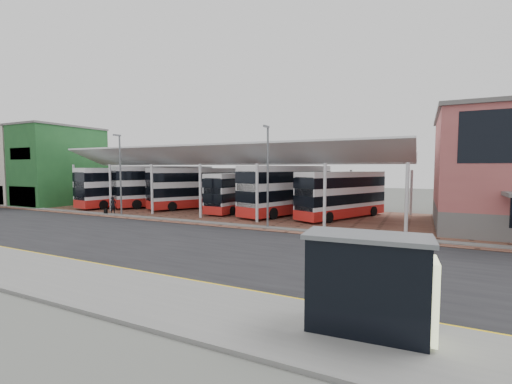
% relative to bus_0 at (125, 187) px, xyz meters
% --- Properties ---
extents(ground, '(140.00, 140.00, 0.00)m').
position_rel_bus_0_xyz_m(ground, '(20.48, -12.84, -2.42)').
color(ground, '#50524C').
extents(road, '(120.00, 14.00, 0.02)m').
position_rel_bus_0_xyz_m(road, '(20.48, -13.84, -2.41)').
color(road, black).
rests_on(road, ground).
extents(forecourt, '(72.00, 16.00, 0.06)m').
position_rel_bus_0_xyz_m(forecourt, '(22.48, 0.16, -2.39)').
color(forecourt, brown).
rests_on(forecourt, ground).
extents(sidewalk, '(120.00, 4.00, 0.14)m').
position_rel_bus_0_xyz_m(sidewalk, '(20.48, -21.84, -2.35)').
color(sidewalk, slate).
rests_on(sidewalk, ground).
extents(north_kerb, '(120.00, 0.80, 0.14)m').
position_rel_bus_0_xyz_m(north_kerb, '(20.48, -6.64, -2.35)').
color(north_kerb, slate).
rests_on(north_kerb, ground).
extents(yellow_line_near, '(120.00, 0.12, 0.01)m').
position_rel_bus_0_xyz_m(yellow_line_near, '(20.48, -19.84, -2.39)').
color(yellow_line_near, yellow).
rests_on(yellow_line_near, road).
extents(yellow_line_far, '(120.00, 0.12, 0.01)m').
position_rel_bus_0_xyz_m(yellow_line_far, '(20.48, -19.54, -2.39)').
color(yellow_line_far, yellow).
rests_on(yellow_line_far, road).
extents(canopy, '(37.00, 11.63, 7.07)m').
position_rel_bus_0_xyz_m(canopy, '(14.48, 1.09, 3.38)').
color(canopy, silver).
rests_on(canopy, ground).
extents(shop_green, '(6.40, 10.20, 10.22)m').
position_rel_bus_0_xyz_m(shop_green, '(-9.52, -1.87, 2.70)').
color(shop_green, '#225B29').
rests_on(shop_green, ground).
extents(shop_cream, '(6.40, 10.20, 10.22)m').
position_rel_bus_0_xyz_m(shop_cream, '(-16.02, -1.87, 2.70)').
color(shop_cream, beige).
rests_on(shop_cream, ground).
extents(shop_brick, '(6.40, 10.20, 10.22)m').
position_rel_bus_0_xyz_m(shop_brick, '(-22.52, -1.87, 2.70)').
color(shop_brick, brown).
rests_on(shop_brick, ground).
extents(lamp_west, '(0.16, 0.90, 8.07)m').
position_rel_bus_0_xyz_m(lamp_west, '(6.48, -6.57, 1.94)').
color(lamp_west, slate).
rests_on(lamp_west, ground).
extents(lamp_east, '(0.16, 0.90, 8.07)m').
position_rel_bus_0_xyz_m(lamp_east, '(22.48, -6.57, 1.94)').
color(lamp_east, slate).
rests_on(lamp_east, ground).
extents(bus_0, '(4.61, 11.81, 4.75)m').
position_rel_bus_0_xyz_m(bus_0, '(0.00, 0.00, 0.00)').
color(bus_0, white).
rests_on(bus_0, forecourt).
extents(bus_1, '(8.25, 11.87, 4.96)m').
position_rel_bus_0_xyz_m(bus_1, '(4.52, 2.08, 0.10)').
color(bus_1, white).
rests_on(bus_1, forecourt).
extents(bus_2, '(7.92, 11.34, 4.74)m').
position_rel_bus_0_xyz_m(bus_2, '(9.43, 2.19, -0.00)').
color(bus_2, white).
rests_on(bus_2, forecourt).
extents(bus_3, '(2.91, 10.23, 4.17)m').
position_rel_bus_0_xyz_m(bus_3, '(15.38, 1.69, -0.29)').
color(bus_3, white).
rests_on(bus_3, forecourt).
extents(bus_4, '(6.29, 12.29, 4.95)m').
position_rel_bus_0_xyz_m(bus_4, '(21.02, 1.68, 0.10)').
color(bus_4, white).
rests_on(bus_4, forecourt).
extents(bus_5, '(6.78, 10.67, 4.39)m').
position_rel_bus_0_xyz_m(bus_5, '(26.63, 1.48, -0.18)').
color(bus_5, white).
rests_on(bus_5, forecourt).
extents(pedestrian, '(0.59, 0.74, 1.76)m').
position_rel_bus_0_xyz_m(pedestrian, '(4.65, -5.96, -1.48)').
color(pedestrian, black).
rests_on(pedestrian, forecourt).
extents(suitcase, '(0.32, 0.23, 0.55)m').
position_rel_bus_0_xyz_m(suitcase, '(4.27, -6.57, -2.08)').
color(suitcase, black).
rests_on(suitcase, forecourt).
extents(bus_shelter, '(3.59, 1.83, 2.80)m').
position_rel_bus_0_xyz_m(bus_shelter, '(32.42, -21.55, -0.54)').
color(bus_shelter, black).
rests_on(bus_shelter, sidewalk).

